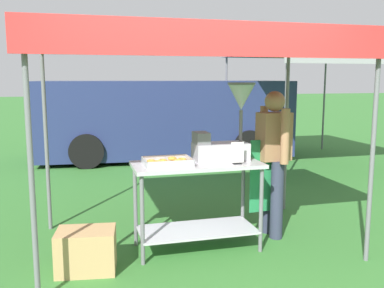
{
  "coord_description": "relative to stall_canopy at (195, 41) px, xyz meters",
  "views": [
    {
      "loc": [
        -1.0,
        -3.27,
        1.74
      ],
      "look_at": [
        0.15,
        1.01,
        1.07
      ],
      "focal_mm": 40.16,
      "sensor_mm": 36.0,
      "label": 1
    }
  ],
  "objects": [
    {
      "name": "ground_plane",
      "position": [
        -0.15,
        5.09,
        -2.11
      ],
      "size": [
        70.0,
        70.0,
        0.0
      ],
      "primitive_type": "plane",
      "color": "#33702D"
    },
    {
      "name": "stall_canopy",
      "position": [
        0.0,
        0.0,
        0.0
      ],
      "size": [
        3.2,
        1.92,
        2.2
      ],
      "color": "slate",
      "rests_on": "ground"
    },
    {
      "name": "donut_cart",
      "position": [
        -0.0,
        -0.1,
        -1.47
      ],
      "size": [
        1.3,
        0.59,
        0.9
      ],
      "color": "#B7B7BC",
      "rests_on": "ground"
    },
    {
      "name": "donut_tray",
      "position": [
        -0.31,
        -0.13,
        -1.18
      ],
      "size": [
        0.47,
        0.33,
        0.07
      ],
      "color": "#B7B7BC",
      "rests_on": "donut_cart"
    },
    {
      "name": "donut_fryer",
      "position": [
        0.35,
        -0.01,
        -0.88
      ],
      "size": [
        0.64,
        0.29,
        0.8
      ],
      "color": "#B7B7BC",
      "rests_on": "donut_cart"
    },
    {
      "name": "menu_sign",
      "position": [
        0.37,
        -0.26,
        -1.12
      ],
      "size": [
        0.13,
        0.05,
        0.22
      ],
      "color": "black",
      "rests_on": "donut_cart"
    },
    {
      "name": "vendor",
      "position": [
        0.91,
        0.06,
        -1.21
      ],
      "size": [
        0.46,
        0.54,
        1.61
      ],
      "color": "#2D3347",
      "rests_on": "ground"
    },
    {
      "name": "supply_crate",
      "position": [
        -1.12,
        -0.34,
        -1.92
      ],
      "size": [
        0.57,
        0.43,
        0.39
      ],
      "color": "tan",
      "rests_on": "ground"
    },
    {
      "name": "van_navy",
      "position": [
        0.71,
        5.13,
        -1.23
      ],
      "size": [
        5.48,
        2.43,
        1.69
      ],
      "color": "navy",
      "rests_on": "ground"
    },
    {
      "name": "neighbour_tent",
      "position": [
        3.46,
        3.68,
        0.08
      ],
      "size": [
        2.75,
        3.14,
        2.27
      ],
      "color": "slate",
      "rests_on": "ground"
    }
  ]
}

